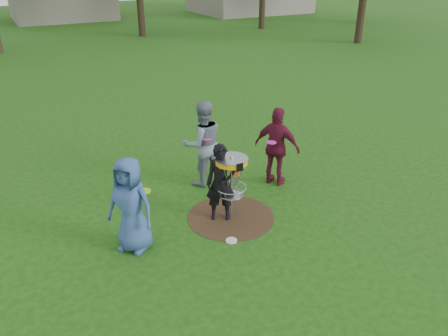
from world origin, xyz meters
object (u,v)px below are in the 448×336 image
player_grey (203,144)px  player_black (221,183)px  player_blue (131,205)px  player_maroon (277,147)px  disc_golf_basket (231,173)px

player_grey → player_black: bearing=81.7°
player_blue → player_maroon: bearing=62.4°
player_blue → player_maroon: 3.84m
player_black → player_blue: bearing=-149.4°
player_grey → player_maroon: bearing=156.0°
player_maroon → player_grey: bearing=29.2°
player_blue → player_grey: player_grey is taller
player_blue → disc_golf_basket: (2.07, 0.06, 0.11)m
player_maroon → player_blue: bearing=71.2°
player_black → player_grey: 1.62m
player_black → player_grey: player_grey is taller
player_blue → player_grey: (2.24, 1.70, 0.11)m
player_blue → disc_golf_basket: 2.08m
player_blue → player_grey: 2.81m
player_blue → player_black: 1.89m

